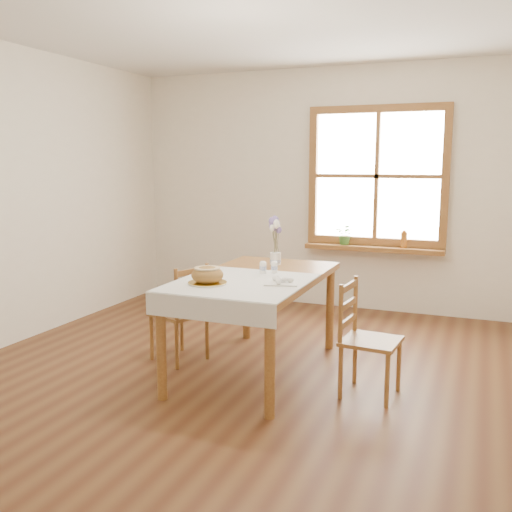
{
  "coord_description": "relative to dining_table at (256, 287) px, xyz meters",
  "views": [
    {
      "loc": [
        1.58,
        -3.62,
        1.6
      ],
      "look_at": [
        0.0,
        0.3,
        0.9
      ],
      "focal_mm": 40.0,
      "sensor_mm": 36.0,
      "label": 1
    }
  ],
  "objects": [
    {
      "name": "flower_vase",
      "position": [
        -0.01,
        0.45,
        0.14
      ],
      "size": [
        0.11,
        0.11,
        0.1
      ],
      "primitive_type": "cylinder",
      "rotation": [
        0.0,
        0.0,
        0.28
      ],
      "color": "white",
      "rests_on": "dining_table"
    },
    {
      "name": "bread_plate",
      "position": [
        -0.18,
        -0.45,
        0.1
      ],
      "size": [
        0.31,
        0.31,
        0.01
      ],
      "primitive_type": "cylinder",
      "rotation": [
        0.0,
        0.0,
        0.23
      ],
      "color": "white",
      "rests_on": "table_linen"
    },
    {
      "name": "amber_bottle",
      "position": [
        0.81,
        2.1,
        0.14
      ],
      "size": [
        0.08,
        0.08,
        0.19
      ],
      "primitive_type": "cylinder",
      "rotation": [
        0.0,
        0.0,
        0.27
      ],
      "color": "#A9621F",
      "rests_on": "window_sill"
    },
    {
      "name": "chair_left",
      "position": [
        -0.68,
        0.0,
        -0.27
      ],
      "size": [
        0.5,
        0.49,
        0.8
      ],
      "primitive_type": null,
      "rotation": [
        0.0,
        0.0,
        -1.93
      ],
      "color": "olive",
      "rests_on": "ground"
    },
    {
      "name": "dining_table",
      "position": [
        0.0,
        0.0,
        0.0
      ],
      "size": [
        0.9,
        1.6,
        0.75
      ],
      "color": "olive",
      "rests_on": "ground"
    },
    {
      "name": "salt_shaker",
      "position": [
        0.04,
        0.05,
        0.14
      ],
      "size": [
        0.06,
        0.06,
        0.1
      ],
      "primitive_type": "cylinder",
      "rotation": [
        0.0,
        0.0,
        -0.1
      ],
      "color": "white",
      "rests_on": "table_linen"
    },
    {
      "name": "bread_loaf",
      "position": [
        -0.18,
        -0.45,
        0.17
      ],
      "size": [
        0.22,
        0.22,
        0.12
      ],
      "primitive_type": "ellipsoid",
      "color": "olive",
      "rests_on": "bread_plate"
    },
    {
      "name": "window_sill",
      "position": [
        0.5,
        2.1,
        0.03
      ],
      "size": [
        1.46,
        0.2,
        0.05
      ],
      "color": "olive",
      "rests_on": "ground"
    },
    {
      "name": "window",
      "position": [
        0.5,
        2.17,
        0.79
      ],
      "size": [
        1.46,
        0.08,
        1.46
      ],
      "color": "olive",
      "rests_on": "ground"
    },
    {
      "name": "egg_napkin",
      "position": [
        0.29,
        -0.25,
        0.1
      ],
      "size": [
        0.27,
        0.25,
        0.01
      ],
      "primitive_type": "cube",
      "rotation": [
        0.0,
        0.0,
        0.27
      ],
      "color": "white",
      "rests_on": "table_linen"
    },
    {
      "name": "pepper_shaker",
      "position": [
        0.11,
        0.1,
        0.14
      ],
      "size": [
        0.06,
        0.06,
        0.1
      ],
      "primitive_type": "cylinder",
      "rotation": [
        0.0,
        0.0,
        0.31
      ],
      "color": "white",
      "rests_on": "table_linen"
    },
    {
      "name": "chair_right",
      "position": [
        0.91,
        -0.14,
        -0.27
      ],
      "size": [
        0.42,
        0.41,
        0.8
      ],
      "primitive_type": null,
      "rotation": [
        0.0,
        0.0,
        1.48
      ],
      "color": "olive",
      "rests_on": "ground"
    },
    {
      "name": "ground",
      "position": [
        0.0,
        -0.3,
        -0.66
      ],
      "size": [
        5.0,
        5.0,
        0.0
      ],
      "primitive_type": "plane",
      "color": "brown",
      "rests_on": "ground"
    },
    {
      "name": "room_walls",
      "position": [
        0.0,
        -0.3,
        1.04
      ],
      "size": [
        4.6,
        5.1,
        2.65
      ],
      "color": "white",
      "rests_on": "ground"
    },
    {
      "name": "table_linen",
      "position": [
        0.0,
        -0.3,
        0.09
      ],
      "size": [
        0.91,
        0.99,
        0.01
      ],
      "primitive_type": "cube",
      "color": "white",
      "rests_on": "dining_table"
    },
    {
      "name": "eggs",
      "position": [
        0.29,
        -0.25,
        0.12
      ],
      "size": [
        0.21,
        0.2,
        0.04
      ],
      "primitive_type": null,
      "rotation": [
        0.0,
        0.0,
        0.27
      ],
      "color": "white",
      "rests_on": "egg_napkin"
    },
    {
      "name": "lavender_bouquet",
      "position": [
        -0.01,
        0.45,
        0.34
      ],
      "size": [
        0.16,
        0.16,
        0.3
      ],
      "primitive_type": null,
      "color": "#685598",
      "rests_on": "flower_vase"
    },
    {
      "name": "potted_plant",
      "position": [
        0.2,
        2.1,
        0.14
      ],
      "size": [
        0.26,
        0.27,
        0.17
      ],
      "primitive_type": "imported",
      "rotation": [
        0.0,
        0.0,
        -0.36
      ],
      "color": "#427E32",
      "rests_on": "window_sill"
    }
  ]
}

